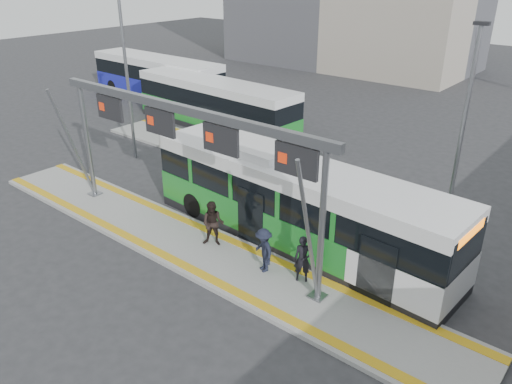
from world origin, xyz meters
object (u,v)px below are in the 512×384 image
at_px(hero_bus, 295,204).
at_px(passenger_a, 303,259).
at_px(passenger_b, 213,224).
at_px(gantry, 181,134).
at_px(passenger_c, 264,250).

bearing_deg(hero_bus, passenger_a, -45.41).
bearing_deg(hero_bus, passenger_b, -127.85).
xyz_separation_m(gantry, passenger_b, (1.09, 0.29, -3.28)).
distance_m(gantry, passenger_b, 3.47).
relative_size(passenger_a, passenger_b, 0.93).
bearing_deg(passenger_b, hero_bus, 18.94).
xyz_separation_m(gantry, passenger_c, (3.60, 0.13, -3.36)).
xyz_separation_m(passenger_b, passenger_c, (2.50, -0.16, -0.08)).
height_order(passenger_a, passenger_c, passenger_a).
distance_m(hero_bus, passenger_b, 3.11).
bearing_deg(gantry, hero_bus, 39.80).
height_order(gantry, hero_bus, gantry).
height_order(gantry, passenger_a, gantry).
height_order(gantry, passenger_b, gantry).
bearing_deg(passenger_c, passenger_b, -156.78).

